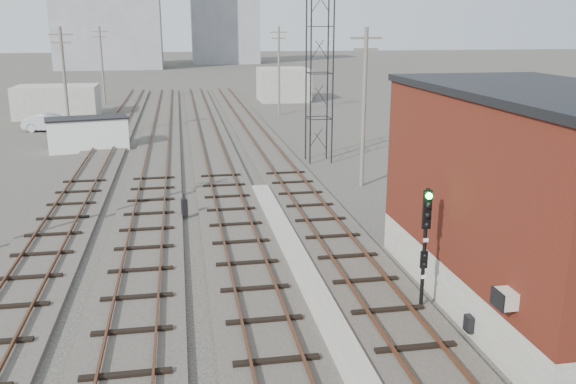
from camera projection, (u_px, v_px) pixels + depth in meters
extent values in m
plane|color=#282621|center=(216.00, 113.00, 64.99)|extent=(320.00, 320.00, 0.00)
cube|color=#332D28|center=(267.00, 150.00, 45.44)|extent=(3.20, 90.00, 0.20)
cube|color=#4C2816|center=(258.00, 147.00, 45.26)|extent=(0.07, 90.00, 0.12)
cube|color=#4C2816|center=(277.00, 147.00, 45.50)|extent=(0.07, 90.00, 0.12)
cube|color=#332D28|center=(213.00, 152.00, 44.77)|extent=(3.20, 90.00, 0.20)
cube|color=#4C2816|center=(203.00, 149.00, 44.58)|extent=(0.07, 90.00, 0.12)
cube|color=#4C2816|center=(223.00, 148.00, 44.83)|extent=(0.07, 90.00, 0.12)
cube|color=#332D28|center=(158.00, 154.00, 44.09)|extent=(3.20, 90.00, 0.20)
cube|color=#4C2816|center=(148.00, 151.00, 43.91)|extent=(0.07, 90.00, 0.12)
cube|color=#4C2816|center=(168.00, 150.00, 44.15)|extent=(0.07, 90.00, 0.12)
cube|color=#332D28|center=(101.00, 156.00, 43.42)|extent=(3.20, 90.00, 0.20)
cube|color=#4C2816|center=(90.00, 153.00, 43.23)|extent=(0.07, 90.00, 0.12)
cube|color=#4C2816|center=(111.00, 152.00, 43.48)|extent=(0.07, 90.00, 0.12)
cube|color=gray|center=(312.00, 289.00, 21.36)|extent=(0.90, 28.00, 0.26)
cube|color=gray|center=(528.00, 282.00, 20.48)|extent=(6.00, 12.00, 1.50)
cube|color=#5C2115|center=(540.00, 181.00, 19.55)|extent=(6.00, 12.00, 5.50)
cube|color=black|center=(550.00, 92.00, 18.80)|extent=(6.20, 12.20, 0.25)
cube|color=beige|center=(505.00, 299.00, 15.74)|extent=(0.45, 0.62, 0.45)
cube|color=black|center=(469.00, 324.00, 18.12)|extent=(0.20, 0.35, 0.50)
cylinder|color=black|center=(311.00, 51.00, 39.35)|extent=(0.10, 0.10, 15.00)
cylinder|color=black|center=(334.00, 50.00, 39.61)|extent=(0.10, 0.10, 15.00)
cylinder|color=black|center=(306.00, 50.00, 40.78)|extent=(0.10, 0.10, 15.00)
cylinder|color=black|center=(328.00, 50.00, 41.03)|extent=(0.10, 0.10, 15.00)
cylinder|color=#595147|center=(65.00, 86.00, 47.44)|extent=(0.24, 0.24, 9.00)
cube|color=#595147|center=(60.00, 35.00, 46.41)|extent=(1.80, 0.12, 0.12)
cube|color=#595147|center=(61.00, 43.00, 46.57)|extent=(1.40, 0.12, 0.12)
cylinder|color=#595147|center=(102.00, 66.00, 71.18)|extent=(0.24, 0.24, 9.00)
cube|color=#595147|center=(99.00, 31.00, 70.15)|extent=(1.80, 0.12, 0.12)
cube|color=#595147|center=(100.00, 37.00, 70.31)|extent=(1.40, 0.12, 0.12)
cylinder|color=#595147|center=(364.00, 109.00, 34.51)|extent=(0.24, 0.24, 9.00)
cube|color=#595147|center=(366.00, 38.00, 33.48)|extent=(1.80, 0.12, 0.12)
cube|color=#595147|center=(366.00, 49.00, 33.64)|extent=(1.40, 0.12, 0.12)
cylinder|color=#595147|center=(279.00, 71.00, 63.00)|extent=(0.24, 0.24, 9.00)
cube|color=#595147|center=(279.00, 32.00, 61.96)|extent=(1.80, 0.12, 0.12)
cube|color=#595147|center=(279.00, 38.00, 62.12)|extent=(1.40, 0.12, 0.12)
cube|color=gray|center=(224.00, 9.00, 148.36)|extent=(16.00, 12.00, 26.00)
cube|color=gray|center=(58.00, 102.00, 61.86)|extent=(8.00, 5.00, 3.20)
cube|color=gray|center=(283.00, 84.00, 75.47)|extent=(6.00, 6.00, 4.00)
cube|color=gray|center=(420.00, 310.00, 19.99)|extent=(0.40, 0.40, 0.10)
cylinder|color=black|center=(424.00, 252.00, 19.45)|extent=(0.13, 0.13, 4.18)
cube|color=black|center=(427.00, 210.00, 19.06)|extent=(0.27, 0.10, 1.25)
sphere|color=#0CE533|center=(429.00, 196.00, 18.85)|extent=(0.21, 0.21, 0.21)
sphere|color=black|center=(428.00, 206.00, 18.93)|extent=(0.21, 0.21, 0.21)
sphere|color=black|center=(428.00, 215.00, 19.02)|extent=(0.21, 0.21, 0.21)
sphere|color=black|center=(427.00, 225.00, 19.10)|extent=(0.21, 0.21, 0.21)
cube|color=black|center=(424.00, 260.00, 19.50)|extent=(0.23, 0.09, 0.58)
cube|color=white|center=(426.00, 240.00, 19.26)|extent=(0.17, 0.02, 0.13)
cube|color=white|center=(424.00, 277.00, 19.60)|extent=(0.17, 0.02, 0.13)
cube|color=black|center=(184.00, 208.00, 29.49)|extent=(0.33, 0.33, 0.90)
cylinder|color=black|center=(184.00, 196.00, 29.34)|extent=(0.07, 0.07, 0.27)
cube|color=silver|center=(88.00, 134.00, 45.60)|extent=(6.06, 3.47, 2.37)
cube|color=black|center=(86.00, 118.00, 45.28)|extent=(6.28, 3.69, 0.11)
imported|color=maroon|center=(84.00, 132.00, 49.83)|extent=(3.74, 1.80, 1.23)
imported|color=#B8BAC1|center=(51.00, 123.00, 53.77)|extent=(4.97, 2.77, 1.55)
imported|color=gray|center=(83.00, 123.00, 54.07)|extent=(4.88, 2.55, 1.35)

